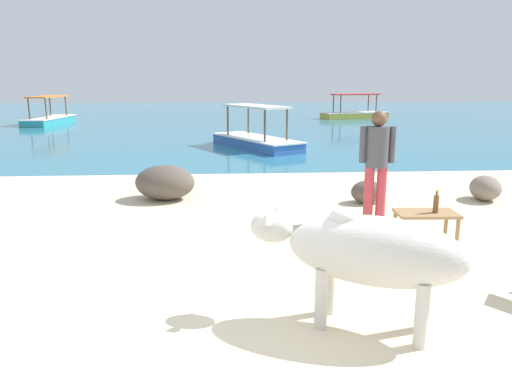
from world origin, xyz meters
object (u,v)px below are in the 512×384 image
Objects in this scene: bottle at (436,204)px; boat_blue at (256,139)px; person_standing at (377,158)px; boat_teal at (49,118)px; boat_yellow at (354,113)px; cow at (369,251)px; low_bench_table at (426,217)px.

boat_blue reaches higher than bottle.
boat_teal is at bearing -142.55° from person_standing.
boat_yellow is (4.79, 19.28, -0.70)m from person_standing.
cow reaches higher than bottle.
low_bench_table is 20.74m from boat_yellow.
boat_blue is at bearing 102.55° from low_bench_table.
cow is 0.47× the size of boat_yellow.
person_standing is 0.42× the size of boat_yellow.
boat_teal is (-10.84, 17.79, -0.27)m from bottle.
bottle is at bearing 30.35° from person_standing.
boat_yellow is (4.32, 20.30, -0.27)m from bottle.
boat_yellow is at bearing 123.04° from boat_blue.
low_bench_table is at bearing -143.54° from boat_teal.
boat_teal reaches higher than low_bench_table.
boat_teal is (-9.36, 19.89, -0.43)m from cow.
person_standing is (1.02, 3.11, 0.26)m from cow.
person_standing is (-0.37, 0.99, 0.61)m from low_bench_table.
bottle is at bearing -143.34° from boat_teal.
cow is at bearing -125.36° from bottle.
cow is 21.98m from boat_teal.
boat_teal is at bearing -39.14° from cow.
boat_blue is 12.57m from boat_teal.
bottle is 0.18× the size of person_standing.
boat_teal is (-9.15, 8.62, 0.00)m from boat_blue.
boat_yellow is (15.16, 2.50, 0.00)m from boat_teal.
boat_blue is 0.98× the size of boat_yellow.
person_standing reaches higher than boat_blue.
boat_blue is at bearing 100.43° from bottle.
low_bench_table is at bearing -97.48° from cow.
cow is 2.32× the size of low_bench_table.
person_standing reaches higher than bottle.
bottle is at bearing -99.70° from cow.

